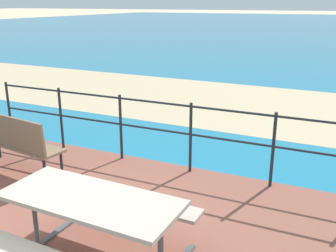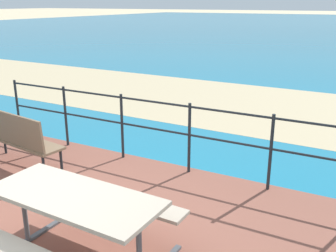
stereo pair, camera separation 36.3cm
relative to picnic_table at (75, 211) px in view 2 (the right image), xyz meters
The scene contains 5 objects.
patio_paving 0.83m from the picnic_table, behind, with size 6.40×5.20×0.06m, color brown.
beach_strip 6.92m from the picnic_table, 94.78° to the left, with size 54.00×4.68×0.01m, color tan.
picnic_table is the anchor object (origin of this frame).
park_bench 2.65m from the picnic_table, 150.48° to the left, with size 1.64×0.62×0.91m.
railing_fence 2.49m from the picnic_table, 103.33° to the left, with size 5.94×0.04×1.05m.
Camera 2 is at (2.83, -2.33, 2.47)m, focal length 41.42 mm.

